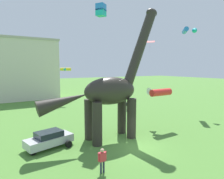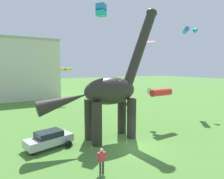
# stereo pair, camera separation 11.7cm
# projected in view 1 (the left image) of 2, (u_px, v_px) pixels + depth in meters

# --- Properties ---
(ground_plane) EXTENTS (240.00, 240.00, 0.00)m
(ground_plane) POSITION_uv_depth(u_px,v_px,m) (137.00, 148.00, 17.89)
(ground_plane) COLOR #4C7F33
(dinosaur_sculpture) EXTENTS (13.22, 2.80, 13.82)m
(dinosaur_sculpture) POSITION_uv_depth(u_px,v_px,m) (110.00, 91.00, 19.70)
(dinosaur_sculpture) COLOR #2D2823
(dinosaur_sculpture) RESTS_ON ground_plane
(parked_sedan_left) EXTENTS (4.51, 2.77, 1.55)m
(parked_sedan_left) POSITION_uv_depth(u_px,v_px,m) (49.00, 139.00, 17.86)
(parked_sedan_left) COLOR #B7B7BC
(parked_sedan_left) RESTS_ON ground_plane
(person_photographer) EXTENTS (0.62, 0.27, 1.65)m
(person_photographer) POSITION_uv_depth(u_px,v_px,m) (127.00, 105.00, 33.32)
(person_photographer) COLOR #6B6056
(person_photographer) RESTS_ON ground_plane
(person_strolling_adult) EXTENTS (0.67, 0.29, 1.78)m
(person_strolling_adult) POSITION_uv_depth(u_px,v_px,m) (102.00, 158.00, 13.49)
(person_strolling_adult) COLOR #2D3347
(person_strolling_adult) RESTS_ON ground_plane
(person_watching_child) EXTENTS (0.56, 0.25, 1.51)m
(person_watching_child) POSITION_uv_depth(u_px,v_px,m) (94.00, 108.00, 30.88)
(person_watching_child) COLOR #2D3347
(person_watching_child) RESTS_ON ground_plane
(kite_apex) EXTENTS (1.34, 1.34, 1.38)m
(kite_apex) POSITION_uv_depth(u_px,v_px,m) (101.00, 10.00, 22.78)
(kite_apex) COLOR #287AE5
(kite_drifting) EXTENTS (2.16, 2.25, 0.64)m
(kite_drifting) POSITION_uv_depth(u_px,v_px,m) (65.00, 69.00, 39.56)
(kite_drifting) COLOR yellow
(kite_trailing) EXTENTS (1.51, 1.54, 1.60)m
(kite_trailing) POSITION_uv_depth(u_px,v_px,m) (150.00, 42.00, 27.08)
(kite_trailing) COLOR red
(kite_mid_center) EXTENTS (2.88, 2.86, 0.82)m
(kite_mid_center) POSITION_uv_depth(u_px,v_px,m) (187.00, 30.00, 32.70)
(kite_mid_center) COLOR #287AE5
(kite_far_right) EXTENTS (3.04, 2.59, 0.88)m
(kite_far_right) POSITION_uv_depth(u_px,v_px,m) (159.00, 92.00, 23.61)
(kite_far_right) COLOR red
(background_building_block) EXTENTS (20.58, 12.11, 13.92)m
(background_building_block) POSITION_uv_depth(u_px,v_px,m) (10.00, 69.00, 45.51)
(background_building_block) COLOR beige
(background_building_block) RESTS_ON ground_plane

